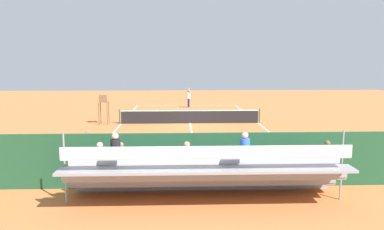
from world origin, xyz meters
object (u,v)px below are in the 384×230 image
tennis_net (190,117)px  tennis_player (189,97)px  line_judge (87,155)px  umpire_chair (104,106)px  equipment_bag (195,177)px  bleacher_stand (203,173)px  tennis_ball_near (178,111)px  tennis_racket (178,108)px  courtside_bench (247,166)px

tennis_net → tennis_player: size_ratio=5.35×
tennis_player → line_judge: bearing=78.8°
umpire_chair → tennis_player: bearing=-123.0°
equipment_bag → line_judge: bearing=-3.3°
bleacher_stand → tennis_player: 25.05m
tennis_ball_near → umpire_chair: bearing=51.0°
tennis_player → tennis_racket: tennis_player is taller
courtside_bench → equipment_bag: 2.06m
equipment_bag → tennis_racket: (0.63, -22.33, -0.16)m
bleacher_stand → umpire_chair: bearing=-68.1°
equipment_bag → bleacher_stand: bearing=94.8°
tennis_racket → tennis_net: bearing=95.6°
tennis_net → umpire_chair: (6.20, 0.15, 0.81)m
tennis_net → bleacher_stand: bearing=89.7°
courtside_bench → tennis_ball_near: (2.61, -19.76, -0.53)m
equipment_bag → tennis_player: size_ratio=0.47×
tennis_racket → equipment_bag: bearing=91.6°
tennis_racket → courtside_bench: bearing=96.8°
bleacher_stand → courtside_bench: (-1.85, -2.11, -0.39)m
umpire_chair → courtside_bench: size_ratio=1.19×
equipment_bag → tennis_racket: bearing=-88.4°
courtside_bench → tennis_player: bearing=-86.0°
tennis_net → bleacher_stand: (0.07, 15.38, 0.45)m
courtside_bench → tennis_racket: 22.36m
tennis_player → tennis_racket: bearing=35.0°
equipment_bag → courtside_bench: bearing=-176.4°
tennis_player → line_judge: 23.27m
tennis_racket → line_judge: size_ratio=0.30×
tennis_player → tennis_ball_near: (1.01, 3.17, -0.98)m
bleacher_stand → tennis_racket: (0.79, -24.31, -0.93)m
tennis_ball_near → line_judge: size_ratio=0.03×
tennis_player → tennis_racket: (1.04, 0.73, -1.00)m
bleacher_stand → umpire_chair: 16.43m
tennis_net → tennis_racket: tennis_net is taller
umpire_chair → tennis_net: bearing=-178.7°
umpire_chair → tennis_racket: (-5.33, -9.08, -1.30)m
umpire_chair → line_judge: umpire_chair is taller
equipment_bag → tennis_player: bearing=-91.0°
tennis_ball_near → tennis_net: bearing=97.3°
tennis_net → tennis_player: bearing=-91.0°
tennis_net → equipment_bag: (0.24, 13.40, -0.32)m
tennis_net → tennis_ball_near: (0.83, -6.49, -0.47)m
tennis_net → line_judge: size_ratio=5.35×
umpire_chair → tennis_racket: umpire_chair is taller
tennis_racket → tennis_player: bearing=-145.0°
equipment_bag → tennis_player: (-0.42, -23.06, 0.84)m
umpire_chair → tennis_player: size_ratio=1.11×
tennis_racket → tennis_ball_near: (-0.04, 2.44, 0.02)m
equipment_bag → umpire_chair: bearing=-65.8°
tennis_ball_near → line_judge: line_judge is taller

